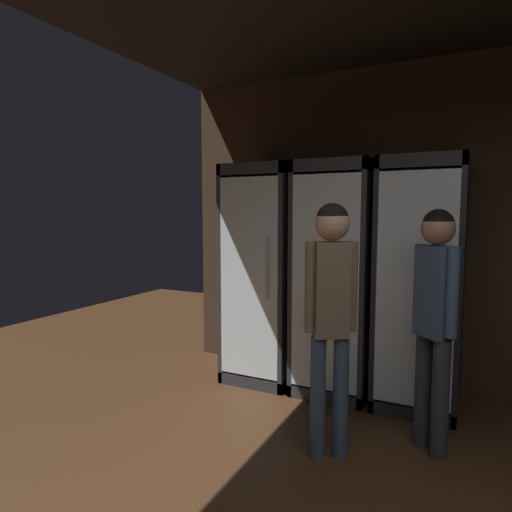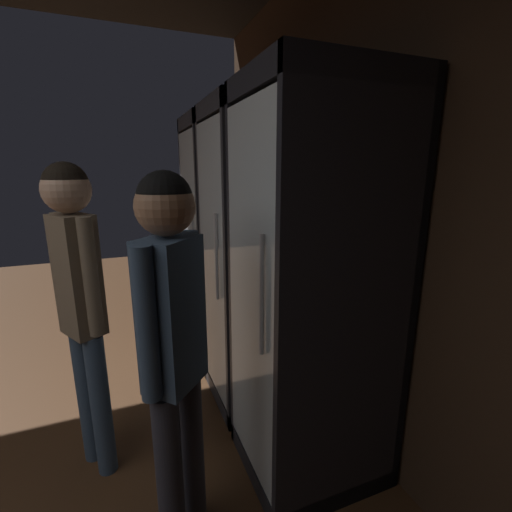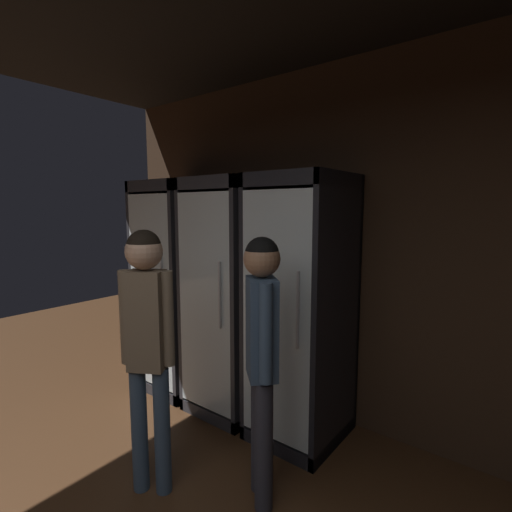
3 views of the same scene
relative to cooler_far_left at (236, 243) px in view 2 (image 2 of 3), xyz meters
The scene contains 5 objects.
cooler_far_left is the anchor object (origin of this frame).
cooler_left 0.67m from the cooler_far_left, ahead, with size 0.62×0.70×1.95m.
cooler_center 1.34m from the cooler_far_left, ahead, with size 0.62×0.70×1.95m.
shopper_near 1.45m from the cooler_far_left, 49.49° to the right, with size 0.29×0.23×1.59m.
shopper_far 1.68m from the cooler_far_left, 26.35° to the right, with size 0.27×0.27×1.56m.
Camera 2 is at (0.64, 1.79, 1.56)m, focal length 24.47 mm.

